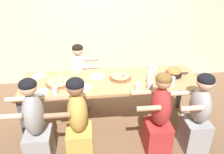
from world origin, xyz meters
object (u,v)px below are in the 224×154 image
object	(u,v)px
empty_plate_a	(39,76)
drinking_glass_d	(150,66)
cocktail_glass_blue	(155,69)
diner_near_left	(36,127)
drinking_glass_a	(150,86)
drinking_glass_c	(172,82)
diner_far_midleft	(80,79)
pizza_board_main	(59,82)
empty_plate_c	(83,88)
diner_near_midleft	(78,124)
drinking_glass_i	(75,69)
drinking_glass_j	(138,87)
empty_plate_b	(97,76)
drinking_glass_h	(162,84)
drinking_glass_g	(149,80)
diner_near_right	(198,116)
pizza_board_second	(120,76)
diner_near_midright	(159,118)
drinking_glass_e	(151,75)
drinking_glass_b	(27,87)
skillet_bowl	(174,72)
empty_plate_d	(41,92)
drinking_glass_f	(55,91)

from	to	relation	value
empty_plate_a	drinking_glass_d	xyz separation A→B (m)	(1.72, 0.06, 0.06)
cocktail_glass_blue	diner_near_left	xyz separation A→B (m)	(-1.68, -0.81, -0.29)
drinking_glass_a	drinking_glass_c	bearing A→B (deg)	9.66
diner_near_left	diner_far_midleft	bearing A→B (deg)	-22.25
pizza_board_main	drinking_glass_d	xyz separation A→B (m)	(1.40, 0.32, 0.04)
empty_plate_c	diner_near_midleft	world-z (taller)	diner_near_midleft
drinking_glass_i	drinking_glass_j	bearing A→B (deg)	-36.34
empty_plate_b	drinking_glass_h	size ratio (longest dim) A/B	1.76
drinking_glass_a	drinking_glass_g	size ratio (longest dim) A/B	0.93
diner_near_right	diner_near_left	size ratio (longest dim) A/B	0.95
pizza_board_second	diner_near_midright	xyz separation A→B (m)	(0.40, -0.66, -0.29)
empty_plate_c	drinking_glass_g	world-z (taller)	drinking_glass_g
pizza_board_second	drinking_glass_e	world-z (taller)	drinking_glass_e
empty_plate_a	drinking_glass_b	world-z (taller)	drinking_glass_b
diner_near_right	pizza_board_main	bearing A→B (deg)	71.45
drinking_glass_d	drinking_glass_h	distance (m)	0.62
empty_plate_a	diner_near_left	world-z (taller)	diner_near_left
skillet_bowl	cocktail_glass_blue	xyz separation A→B (m)	(-0.25, 0.16, -0.01)
drinking_glass_d	diner_near_midleft	xyz separation A→B (m)	(-1.14, -0.93, -0.31)
empty_plate_b	drinking_glass_c	xyz separation A→B (m)	(1.00, -0.40, 0.05)
drinking_glass_a	drinking_glass_j	distance (m)	0.16
diner_near_left	drinking_glass_a	bearing A→B (deg)	-78.50
empty_plate_d	diner_near_right	size ratio (longest dim) A/B	0.18
empty_plate_d	drinking_glass_b	bearing A→B (deg)	154.84
drinking_glass_f	drinking_glass_h	world-z (taller)	drinking_glass_h
drinking_glass_e	diner_far_midleft	world-z (taller)	diner_far_midleft
diner_near_midleft	pizza_board_main	bearing A→B (deg)	23.49
drinking_glass_d	drinking_glass_i	size ratio (longest dim) A/B	1.00
drinking_glass_i	diner_near_midleft	distance (m)	0.97
drinking_glass_h	skillet_bowl	bearing A→B (deg)	49.52
empty_plate_c	diner_near_right	bearing A→B (deg)	-16.67
cocktail_glass_blue	drinking_glass_h	size ratio (longest dim) A/B	1.02
empty_plate_d	diner_near_midright	size ratio (longest dim) A/B	0.18
diner_far_midleft	drinking_glass_c	bearing A→B (deg)	55.20
drinking_glass_g	diner_near_right	size ratio (longest dim) A/B	0.11
skillet_bowl	empty_plate_a	bearing A→B (deg)	173.90
cocktail_glass_blue	drinking_glass_h	distance (m)	0.50
cocktail_glass_blue	drinking_glass_a	world-z (taller)	cocktail_glass_blue
drinking_glass_a	diner_near_right	distance (m)	0.73
drinking_glass_d	empty_plate_c	bearing A→B (deg)	-155.21
diner_near_left	drinking_glass_b	bearing A→B (deg)	18.69
drinking_glass_d	drinking_glass_g	world-z (taller)	drinking_glass_d
drinking_glass_d	drinking_glass_f	distance (m)	1.55
drinking_glass_a	drinking_glass_d	xyz separation A→B (m)	(0.18, 0.63, 0.01)
empty_plate_b	drinking_glass_c	size ratio (longest dim) A/B	1.63
drinking_glass_h	diner_near_midleft	world-z (taller)	diner_near_midleft
drinking_glass_i	drinking_glass_j	xyz separation A→B (m)	(0.85, -0.62, -0.01)
cocktail_glass_blue	drinking_glass_d	world-z (taller)	drinking_glass_d
drinking_glass_h	diner_near_right	world-z (taller)	diner_near_right
diner_near_right	diner_near_midleft	bearing A→B (deg)	90.00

